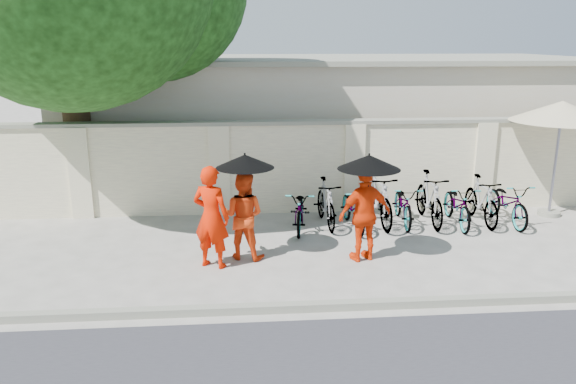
{
  "coord_description": "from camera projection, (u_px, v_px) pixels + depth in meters",
  "views": [
    {
      "loc": [
        -0.46,
        -9.06,
        3.82
      ],
      "look_at": [
        0.33,
        0.83,
        1.1
      ],
      "focal_mm": 35.0,
      "sensor_mm": 36.0,
      "label": 1
    }
  ],
  "objects": [
    {
      "name": "kerb",
      "position": [
        279.0,
        308.0,
        8.11
      ],
      "size": [
        40.0,
        0.16,
        0.12
      ],
      "primitive_type": "cube",
      "color": "gray",
      "rests_on": "ground"
    },
    {
      "name": "bike_7",
      "position": [
        481.0,
        200.0,
        11.92
      ],
      "size": [
        0.49,
        1.68,
        1.0
      ],
      "primitive_type": "imported",
      "rotation": [
        0.0,
        0.0,
        0.01
      ],
      "color": "gray",
      "rests_on": "ground"
    },
    {
      "name": "bike_2",
      "position": [
        354.0,
        208.0,
        11.6
      ],
      "size": [
        0.69,
        1.71,
        0.88
      ],
      "primitive_type": "imported",
      "rotation": [
        0.0,
        0.0,
        0.07
      ],
      "color": "gray",
      "rests_on": "ground"
    },
    {
      "name": "compound_wall",
      "position": [
        309.0,
        168.0,
        12.65
      ],
      "size": [
        20.0,
        0.3,
        2.0
      ],
      "primitive_type": "cube",
      "color": "#F4EABC",
      "rests_on": "ground"
    },
    {
      "name": "bike_8",
      "position": [
        507.0,
        202.0,
        11.92
      ],
      "size": [
        0.68,
        1.77,
        0.92
      ],
      "primitive_type": "imported",
      "rotation": [
        0.0,
        0.0,
        0.04
      ],
      "color": "gray",
      "rests_on": "ground"
    },
    {
      "name": "bike_6",
      "position": [
        458.0,
        205.0,
        11.78
      ],
      "size": [
        0.7,
        1.73,
        0.89
      ],
      "primitive_type": "imported",
      "rotation": [
        0.0,
        0.0,
        -0.06
      ],
      "color": "gray",
      "rests_on": "ground"
    },
    {
      "name": "parasol_center",
      "position": [
        245.0,
        161.0,
        9.6
      ],
      "size": [
        1.01,
        1.01,
        1.01
      ],
      "color": "black",
      "rests_on": "ground"
    },
    {
      "name": "parasol_right",
      "position": [
        369.0,
        162.0,
        9.49
      ],
      "size": [
        1.08,
        1.08,
        0.97
      ],
      "color": "black",
      "rests_on": "ground"
    },
    {
      "name": "bike_4",
      "position": [
        404.0,
        204.0,
        11.88
      ],
      "size": [
        0.7,
        1.68,
        0.86
      ],
      "primitive_type": "imported",
      "rotation": [
        0.0,
        0.0,
        -0.08
      ],
      "color": "gray",
      "rests_on": "ground"
    },
    {
      "name": "ground",
      "position": [
        273.0,
        266.0,
        9.76
      ],
      "size": [
        80.0,
        80.0,
        0.0
      ],
      "primitive_type": "plane",
      "color": "#A8A197"
    },
    {
      "name": "patio_umbrella",
      "position": [
        562.0,
        113.0,
        11.95
      ],
      "size": [
        2.56,
        2.56,
        2.55
      ],
      "rotation": [
        0.0,
        0.0,
        0.23
      ],
      "color": "gray",
      "rests_on": "ground"
    },
    {
      "name": "monk_right",
      "position": [
        365.0,
        215.0,
        9.82
      ],
      "size": [
        1.07,
        0.69,
        1.69
      ],
      "primitive_type": "imported",
      "rotation": [
        0.0,
        0.0,
        3.44
      ],
      "color": "red",
      "rests_on": "ground"
    },
    {
      "name": "bike_5",
      "position": [
        429.0,
        198.0,
        11.89
      ],
      "size": [
        0.56,
        1.84,
        1.1
      ],
      "primitive_type": "imported",
      "rotation": [
        0.0,
        0.0,
        -0.02
      ],
      "color": "gray",
      "rests_on": "ground"
    },
    {
      "name": "bike_1",
      "position": [
        326.0,
        203.0,
        11.75
      ],
      "size": [
        0.58,
        1.67,
        0.99
      ],
      "primitive_type": "imported",
      "rotation": [
        0.0,
        0.0,
        0.07
      ],
      "color": "gray",
      "rests_on": "ground"
    },
    {
      "name": "monk_center",
      "position": [
        243.0,
        216.0,
        9.94
      ],
      "size": [
        0.92,
        0.82,
        1.58
      ],
      "primitive_type": "imported",
      "rotation": [
        0.0,
        0.0,
        2.8
      ],
      "color": "red",
      "rests_on": "ground"
    },
    {
      "name": "bike_3",
      "position": [
        378.0,
        198.0,
        11.82
      ],
      "size": [
        0.67,
        1.91,
        1.13
      ],
      "primitive_type": "imported",
      "rotation": [
        0.0,
        0.0,
        0.08
      ],
      "color": "gray",
      "rests_on": "ground"
    },
    {
      "name": "bike_0",
      "position": [
        301.0,
        209.0,
        11.52
      ],
      "size": [
        0.79,
        1.69,
        0.86
      ],
      "primitive_type": "imported",
      "rotation": [
        0.0,
        0.0,
        -0.14
      ],
      "color": "gray",
      "rests_on": "ground"
    },
    {
      "name": "building_behind",
      "position": [
        328.0,
        118.0,
        16.22
      ],
      "size": [
        14.0,
        6.0,
        3.2
      ],
      "primitive_type": "cube",
      "color": "#B4AE9F",
      "rests_on": "ground"
    },
    {
      "name": "monk_left",
      "position": [
        211.0,
        217.0,
        9.52
      ],
      "size": [
        0.77,
        0.66,
        1.79
      ],
      "primitive_type": "imported",
      "rotation": [
        0.0,
        0.0,
        2.71
      ],
      "color": "red",
      "rests_on": "ground"
    }
  ]
}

